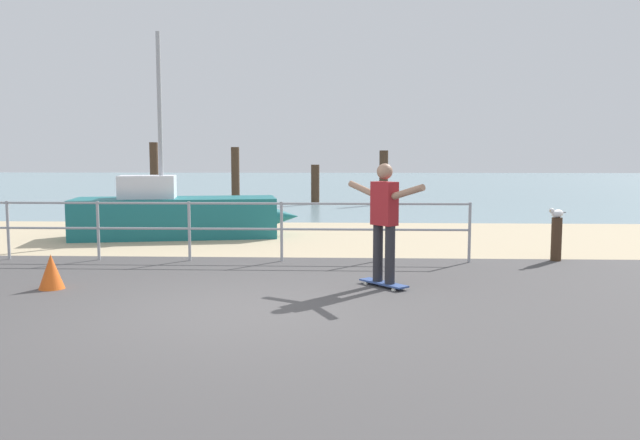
# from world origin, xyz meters

# --- Properties ---
(ground_plane) EXTENTS (24.00, 10.00, 0.04)m
(ground_plane) POSITION_xyz_m (0.00, -1.00, 0.00)
(ground_plane) COLOR #474444
(ground_plane) RESTS_ON ground
(beach_strip) EXTENTS (24.00, 6.00, 0.04)m
(beach_strip) POSITION_xyz_m (0.00, 7.00, 0.00)
(beach_strip) COLOR tan
(beach_strip) RESTS_ON ground
(sea_surface) EXTENTS (72.00, 50.00, 0.04)m
(sea_surface) POSITION_xyz_m (0.00, 35.00, 0.00)
(sea_surface) COLOR #75939E
(sea_surface) RESTS_ON ground
(railing_fence) EXTENTS (11.29, 0.05, 1.05)m
(railing_fence) POSITION_xyz_m (-2.23, 3.60, 0.70)
(railing_fence) COLOR #9EA0A5
(railing_fence) RESTS_ON ground
(sailboat) EXTENTS (5.07, 2.21, 4.51)m
(sailboat) POSITION_xyz_m (-2.35, 6.80, 0.52)
(sailboat) COLOR #19666B
(sailboat) RESTS_ON ground
(skateboard) EXTENTS (0.67, 0.74, 0.08)m
(skateboard) POSITION_xyz_m (1.82, 1.49, 0.07)
(skateboard) COLOR #334C8C
(skateboard) RESTS_ON ground
(skateboarder) EXTENTS (1.01, 1.16, 1.65)m
(skateboarder) POSITION_xyz_m (1.82, 1.49, 1.02)
(skateboarder) COLOR #26262B
(skateboarder) RESTS_ON skateboard
(bollard_short) EXTENTS (0.18, 0.18, 0.77)m
(bollard_short) POSITION_xyz_m (4.93, 3.85, 0.39)
(bollard_short) COLOR #422D1E
(bollard_short) RESTS_ON ground
(seagull) EXTENTS (0.39, 0.37, 0.18)m
(seagull) POSITION_xyz_m (4.92, 3.84, 0.85)
(seagull) COLOR white
(seagull) RESTS_ON bollard_short
(groyne_post_0) EXTENTS (0.27, 0.27, 2.26)m
(groyne_post_0) POSITION_xyz_m (-4.97, 13.35, 1.13)
(groyne_post_0) COLOR #422D1E
(groyne_post_0) RESTS_ON ground
(groyne_post_1) EXTENTS (0.27, 0.27, 2.12)m
(groyne_post_1) POSITION_xyz_m (-2.43, 14.01, 1.06)
(groyne_post_1) COLOR #422D1E
(groyne_post_1) RESTS_ON ground
(groyne_post_2) EXTENTS (0.31, 0.31, 1.50)m
(groyne_post_2) POSITION_xyz_m (0.12, 16.63, 0.75)
(groyne_post_2) COLOR #422D1E
(groyne_post_2) RESTS_ON ground
(groyne_post_3) EXTENTS (0.32, 0.32, 2.02)m
(groyne_post_3) POSITION_xyz_m (2.66, 16.56, 1.01)
(groyne_post_3) COLOR #422D1E
(groyne_post_3) RESTS_ON ground
(traffic_cone) EXTENTS (0.36, 0.36, 0.50)m
(traffic_cone) POSITION_xyz_m (-2.74, 1.16, 0.25)
(traffic_cone) COLOR #E55919
(traffic_cone) RESTS_ON ground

